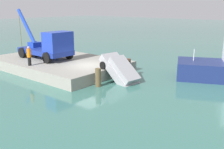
# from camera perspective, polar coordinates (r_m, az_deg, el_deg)

# --- Properties ---
(ground) EXTENTS (200.00, 200.00, 0.00)m
(ground) POSITION_cam_1_polar(r_m,az_deg,el_deg) (22.95, -5.09, -0.20)
(ground) COLOR #386B60
(dock) EXTENTS (12.82, 8.08, 0.92)m
(dock) POSITION_cam_1_polar(r_m,az_deg,el_deg) (25.86, -11.70, 2.32)
(dock) COLOR gray
(dock) RESTS_ON ground
(crane_truck) EXTENTS (9.03, 2.92, 4.68)m
(crane_truck) POSITION_cam_1_polar(r_m,az_deg,el_deg) (25.67, -13.58, 6.14)
(crane_truck) COLOR navy
(crane_truck) RESTS_ON dock
(dock_worker) EXTENTS (0.34, 0.34, 1.67)m
(dock_worker) POSITION_cam_1_polar(r_m,az_deg,el_deg) (23.43, -17.69, 3.90)
(dock_worker) COLOR black
(dock_worker) RESTS_ON dock
(salvaged_car) EXTENTS (4.24, 2.41, 3.33)m
(salvaged_car) POSITION_cam_1_polar(r_m,az_deg,el_deg) (20.78, 2.51, 0.03)
(salvaged_car) COLOR #99999E
(salvaged_car) RESTS_ON ground
(piling_near) EXTENTS (0.44, 0.44, 1.40)m
(piling_near) POSITION_cam_1_polar(r_m,az_deg,el_deg) (19.61, -3.06, -0.67)
(piling_near) COLOR brown
(piling_near) RESTS_ON ground
(piling_mid) EXTENTS (0.42, 0.42, 1.58)m
(piling_mid) POSITION_cam_1_polar(r_m,az_deg,el_deg) (22.27, 3.57, 1.46)
(piling_mid) COLOR brown
(piling_mid) RESTS_ON ground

